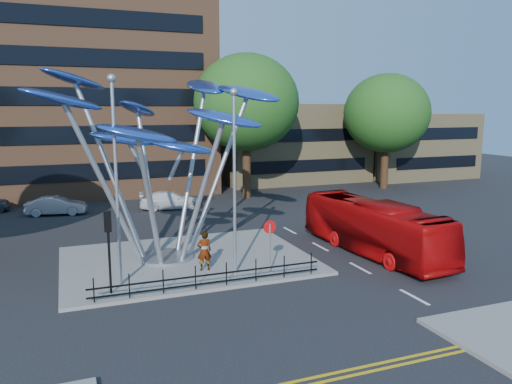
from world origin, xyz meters
name	(u,v)px	position (x,y,z in m)	size (l,w,h in m)	color
ground	(248,302)	(0.00, 0.00, 0.00)	(120.00, 120.00, 0.00)	black
traffic_island	(188,260)	(-1.00, 6.00, 0.07)	(12.00, 9.00, 0.15)	slate
double_yellow_near	(320,376)	(0.00, -6.00, 0.01)	(40.00, 0.12, 0.01)	gold
double_yellow_far	(325,382)	(0.00, -6.30, 0.01)	(40.00, 0.12, 0.01)	gold
brick_tower	(61,24)	(-6.00, 32.00, 15.00)	(25.00, 15.00, 30.00)	brown
low_building_near	(292,143)	(16.00, 30.00, 4.00)	(15.00, 8.00, 8.00)	tan
low_building_far	(413,145)	(30.00, 28.00, 3.50)	(12.00, 8.00, 7.00)	tan
tree_right	(246,103)	(8.00, 22.00, 8.04)	(8.80, 8.80, 12.11)	black
tree_far	(387,113)	(22.00, 22.00, 7.11)	(8.00, 8.00, 10.81)	black
leaf_sculpture	(159,123)	(-2.07, 6.68, 6.87)	(12.72, 9.54, 9.51)	#9EA0A5
street_lamp_left	(115,163)	(-4.50, 3.50, 5.36)	(0.36, 0.36, 8.80)	#9EA0A5
street_lamp_right	(234,166)	(0.50, 3.00, 5.09)	(0.36, 0.36, 8.30)	#9EA0A5
traffic_light_island	(108,234)	(-5.00, 2.50, 2.61)	(0.28, 0.18, 3.42)	black
no_entry_sign_island	(270,238)	(2.00, 2.52, 1.82)	(0.60, 0.10, 2.45)	#9EA0A5
pedestrian_railing_front	(211,278)	(-1.00, 1.70, 0.55)	(10.00, 0.06, 1.00)	black
red_bus	(373,227)	(8.50, 3.92, 1.41)	(2.36, 10.10, 2.81)	#B00809
pedestrian	(204,251)	(-0.67, 3.97, 1.08)	(0.68, 0.44, 1.86)	gray
parked_car_mid	(56,206)	(-7.20, 20.33, 0.68)	(1.43, 4.10, 1.35)	#A7A9AF
parked_car_right	(170,200)	(0.89, 19.51, 0.67)	(1.87, 4.60, 1.34)	white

